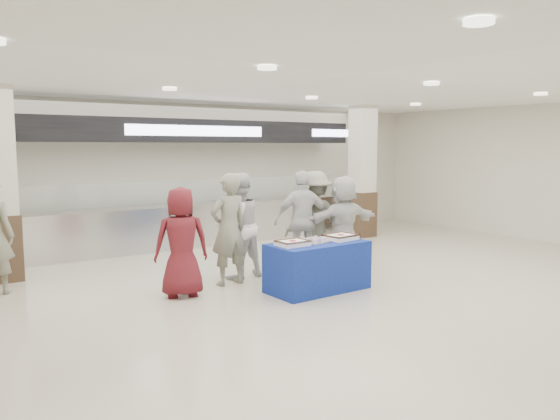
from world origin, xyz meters
TOP-DOWN VIEW (x-y plane):
  - ground at (0.00, 0.00)m, footprint 14.00×14.00m
  - serving_line at (0.00, 5.40)m, footprint 8.70×0.85m
  - column_right at (4.00, 4.20)m, footprint 0.55×0.55m
  - display_table at (-0.09, 0.76)m, footprint 1.57×0.83m
  - sheet_cake_left at (-0.56, 0.77)m, footprint 0.45×0.35m
  - sheet_cake_right at (0.37, 0.76)m, footprint 0.53×0.44m
  - cupcake_tray at (-0.11, 0.79)m, footprint 0.53×0.46m
  - civilian_maroon at (-1.95, 1.63)m, footprint 0.91×0.72m
  - soldier_a at (-1.04, 1.85)m, footprint 0.69×0.48m
  - chef_tall at (-0.69, 2.16)m, footprint 0.94×0.78m
  - chef_short at (0.58, 2.03)m, footprint 1.14×0.79m
  - soldier_b at (0.97, 2.19)m, footprint 1.31×1.05m
  - civilian_white at (1.27, 1.74)m, footprint 1.63×0.71m

SIDE VIEW (x-z plane):
  - ground at x=0.00m, z-range 0.00..0.00m
  - display_table at x=-0.09m, z-range 0.00..0.75m
  - cupcake_tray at x=-0.11m, z-range 0.75..0.82m
  - sheet_cake_left at x=-0.56m, z-range 0.75..0.84m
  - sheet_cake_right at x=0.37m, z-range 0.75..0.85m
  - civilian_maroon at x=-1.95m, z-range 0.00..1.63m
  - civilian_white at x=1.27m, z-range 0.00..1.70m
  - soldier_b at x=0.97m, z-range 0.00..1.77m
  - chef_tall at x=-0.69m, z-range 0.00..1.78m
  - chef_short at x=0.58m, z-range 0.00..1.79m
  - soldier_a at x=-1.04m, z-range 0.00..1.80m
  - serving_line at x=0.00m, z-range -0.24..2.56m
  - column_right at x=4.00m, z-range -0.07..3.13m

